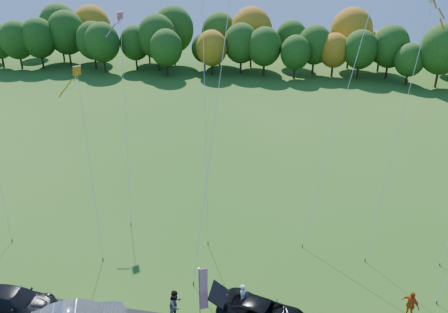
# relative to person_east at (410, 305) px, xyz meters

# --- Properties ---
(ground) EXTENTS (160.00, 160.00, 0.00)m
(ground) POSITION_rel_person_east_xyz_m (-11.54, -1.28, -0.89)
(ground) COLOR #245416
(tree_line) EXTENTS (116.00, 12.00, 10.00)m
(tree_line) POSITION_rel_person_east_xyz_m (-11.54, 53.72, -0.89)
(tree_line) COLOR #1E4711
(tree_line) RESTS_ON ground
(dark_truck_a) EXTENTS (4.94, 2.04, 1.43)m
(dark_truck_a) POSITION_rel_person_east_xyz_m (-22.23, -3.65, -0.18)
(dark_truck_a) COLOR black
(dark_truck_a) RESTS_ON ground
(person_tailgate_a) EXTENTS (0.67, 0.78, 1.82)m
(person_tailgate_a) POSITION_rel_person_east_xyz_m (-9.32, -1.20, 0.02)
(person_tailgate_a) COLOR silver
(person_tailgate_a) RESTS_ON ground
(person_tailgate_b) EXTENTS (1.02, 1.12, 1.86)m
(person_tailgate_b) POSITION_rel_person_east_xyz_m (-13.01, -2.40, 0.04)
(person_tailgate_b) COLOR gray
(person_tailgate_b) RESTS_ON ground
(person_east) EXTENTS (1.07, 1.02, 1.78)m
(person_east) POSITION_rel_person_east_xyz_m (0.00, 0.00, 0.00)
(person_east) COLOR #CE5313
(person_east) RESTS_ON ground
(feather_flag) EXTENTS (0.46, 0.25, 3.70)m
(feather_flag) POSITION_rel_person_east_xyz_m (-11.43, -2.36, 1.36)
(feather_flag) COLOR #999999
(feather_flag) RESTS_ON ground
(kite_delta_blue) EXTENTS (4.07, 10.78, 28.32)m
(kite_delta_blue) POSITION_rel_person_east_xyz_m (-13.90, 9.63, 13.09)
(kite_delta_blue) COLOR #4C3F33
(kite_delta_blue) RESTS_ON ground
(kite_parafoil_orange) EXTENTS (8.47, 13.14, 30.87)m
(kite_parafoil_orange) POSITION_rel_person_east_xyz_m (-2.77, 11.85, 14.32)
(kite_parafoil_orange) COLOR #4C3F33
(kite_parafoil_orange) RESTS_ON ground
(kite_delta_red) EXTENTS (3.07, 10.35, 24.96)m
(kite_delta_red) POSITION_rel_person_east_xyz_m (-11.84, 5.24, 11.50)
(kite_delta_red) COLOR #4C3F33
(kite_delta_red) RESTS_ON ground
(kite_diamond_yellow) EXTENTS (3.23, 5.37, 12.44)m
(kite_diamond_yellow) POSITION_rel_person_east_xyz_m (-20.65, 4.04, 5.12)
(kite_diamond_yellow) COLOR #4C3F33
(kite_diamond_yellow) RESTS_ON ground
(kite_diamond_white) EXTENTS (3.08, 5.50, 17.28)m
(kite_diamond_white) POSITION_rel_person_east_xyz_m (-0.63, 7.17, 7.54)
(kite_diamond_white) COLOR #4C3F33
(kite_diamond_white) RESTS_ON ground
(kite_diamond_pink) EXTENTS (3.42, 8.87, 15.02)m
(kite_diamond_pink) POSITION_rel_person_east_xyz_m (-20.50, 10.28, 6.41)
(kite_diamond_pink) COLOR #4C3F33
(kite_diamond_pink) RESTS_ON ground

